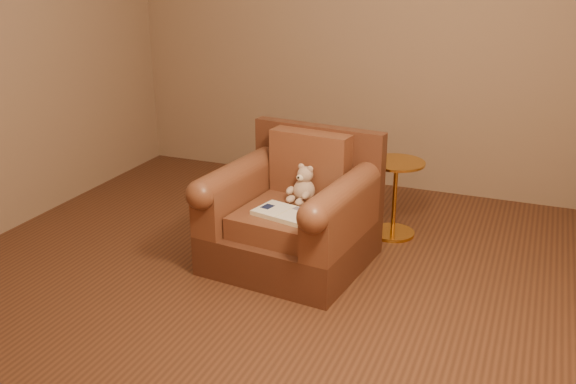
% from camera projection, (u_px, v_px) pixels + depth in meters
% --- Properties ---
extents(floor, '(4.00, 4.00, 0.00)m').
position_uv_depth(floor, '(260.00, 283.00, 3.87)').
color(floor, '#522D1C').
rests_on(floor, ground).
extents(armchair, '(1.00, 0.96, 0.82)m').
position_uv_depth(armchair, '(294.00, 215.00, 4.04)').
color(armchair, '#4D2819').
rests_on(armchair, floor).
extents(teddy_bear, '(0.17, 0.20, 0.24)m').
position_uv_depth(teddy_bear, '(303.00, 187.00, 4.04)').
color(teddy_bear, tan).
rests_on(teddy_bear, armchair).
extents(guidebook, '(0.41, 0.30, 0.03)m').
position_uv_depth(guidebook, '(285.00, 214.00, 3.83)').
color(guidebook, beige).
rests_on(guidebook, armchair).
extents(side_table, '(0.39, 0.39, 0.54)m').
position_uv_depth(side_table, '(395.00, 196.00, 4.44)').
color(side_table, gold).
rests_on(side_table, floor).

